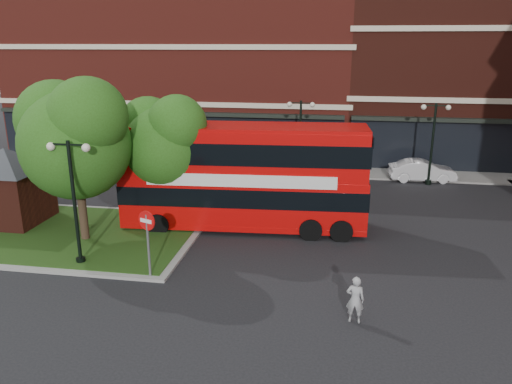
% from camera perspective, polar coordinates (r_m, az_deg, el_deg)
% --- Properties ---
extents(ground, '(120.00, 120.00, 0.00)m').
position_cam_1_polar(ground, '(19.09, -4.74, -9.66)').
color(ground, black).
rests_on(ground, ground).
extents(pavement_far, '(44.00, 3.00, 0.12)m').
position_cam_1_polar(pavement_far, '(34.37, 1.89, 2.63)').
color(pavement_far, slate).
rests_on(pavement_far, ground).
extents(terrace_far_left, '(26.00, 12.00, 14.00)m').
position_cam_1_polar(terrace_far_left, '(42.39, -7.77, 14.68)').
color(terrace_far_left, maroon).
rests_on(terrace_far_left, ground).
extents(terrace_far_right, '(18.00, 12.00, 16.00)m').
position_cam_1_polar(terrace_far_right, '(41.69, 23.65, 14.82)').
color(terrace_far_right, '#471911').
rests_on(terrace_far_right, ground).
extents(traffic_island, '(12.60, 7.60, 0.15)m').
position_cam_1_polar(traffic_island, '(24.58, -21.44, -4.43)').
color(traffic_island, gray).
rests_on(traffic_island, ground).
extents(kiosk, '(6.51, 6.51, 3.60)m').
position_cam_1_polar(kiosk, '(26.35, -26.51, 1.47)').
color(kiosk, '#471911').
rests_on(kiosk, traffic_island).
extents(tree_island_west, '(5.40, 4.71, 7.21)m').
position_cam_1_polar(tree_island_west, '(22.31, -20.15, 6.26)').
color(tree_island_west, '#2D2116').
rests_on(tree_island_west, ground).
extents(tree_island_east, '(4.46, 3.90, 6.29)m').
position_cam_1_polar(tree_island_east, '(23.39, -10.56, 6.08)').
color(tree_island_east, '#2D2116').
rests_on(tree_island_east, ground).
extents(lamp_island, '(1.72, 0.36, 5.00)m').
position_cam_1_polar(lamp_island, '(20.21, -20.11, -0.51)').
color(lamp_island, black).
rests_on(lamp_island, ground).
extents(lamp_far_left, '(1.72, 0.36, 5.00)m').
position_cam_1_polar(lamp_far_left, '(31.64, 5.07, 6.46)').
color(lamp_far_left, black).
rests_on(lamp_far_left, ground).
extents(lamp_far_right, '(1.72, 0.36, 5.00)m').
position_cam_1_polar(lamp_far_right, '(32.06, 19.54, 5.70)').
color(lamp_far_right, black).
rests_on(lamp_far_right, ground).
extents(bus, '(11.36, 3.26, 4.28)m').
position_cam_1_polar(bus, '(22.99, -1.41, 2.52)').
color(bus, '#BE0807').
rests_on(bus, ground).
extents(woman, '(0.60, 0.43, 1.56)m').
position_cam_1_polar(woman, '(16.21, 11.27, -11.96)').
color(woman, '#959598').
rests_on(woman, ground).
extents(car_silver, '(4.25, 1.88, 1.42)m').
position_cam_1_polar(car_silver, '(34.37, -4.09, 3.71)').
color(car_silver, '#A4A6AB').
rests_on(car_silver, ground).
extents(car_white, '(4.16, 1.71, 1.34)m').
position_cam_1_polar(car_white, '(33.21, 18.46, 2.34)').
color(car_white, silver).
rests_on(car_white, ground).
extents(no_entry_sign, '(0.71, 0.32, 2.67)m').
position_cam_1_polar(no_entry_sign, '(18.58, -12.31, -4.37)').
color(no_entry_sign, slate).
rests_on(no_entry_sign, ground).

